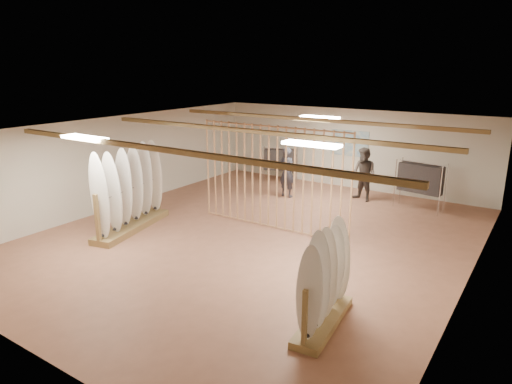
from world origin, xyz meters
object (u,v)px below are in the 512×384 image
Objects in this scene: clothing_rack_b at (420,179)px; shopper_b at (364,171)px; shopper_a at (287,169)px; clothing_rack_a at (280,160)px; rack_left at (130,202)px; rack_right at (324,293)px.

shopper_b is at bearing -169.64° from clothing_rack_b.
clothing_rack_b is 4.17m from shopper_a.
clothing_rack_a is 0.71× the size of shopper_a.
clothing_rack_a is (0.75, 6.54, 0.11)m from rack_left.
shopper_b reaches higher than rack_right.
clothing_rack_b reaches higher than clothing_rack_a.
shopper_b reaches higher than shopper_a.
clothing_rack_b is (5.21, -0.53, 0.11)m from clothing_rack_a.
rack_right is (6.33, -1.43, -0.16)m from rack_left.
clothing_rack_a is at bearing -175.94° from clothing_rack_b.
clothing_rack_b is at bearing -158.95° from shopper_a.
clothing_rack_a is (-5.59, 7.97, 0.27)m from rack_right.
shopper_b is at bearing 100.08° from rack_right.
clothing_rack_a is 0.68× the size of shopper_b.
shopper_b is at bearing -33.07° from clothing_rack_a.
clothing_rack_a is 5.24m from clothing_rack_b.
rack_left is 6.50m from rack_right.
rack_left is 1.87× the size of clothing_rack_b.
rack_left is at bearing -105.63° from shopper_b.
clothing_rack_b is 0.77× the size of shopper_b.
clothing_rack_b is at bearing -29.90° from clothing_rack_a.
rack_left reaches higher than rack_right.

